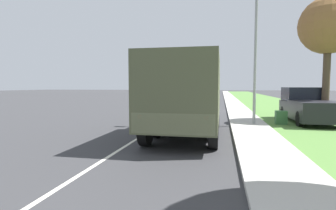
{
  "coord_description": "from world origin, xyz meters",
  "views": [
    {
      "loc": [
        3.12,
        2.68,
        2.01
      ],
      "look_at": [
        0.71,
        14.54,
        1.13
      ],
      "focal_mm": 28.0,
      "sensor_mm": 36.0,
      "label": 1
    }
  ],
  "objects_px": {
    "military_truck": "(187,94)",
    "car_fourth_ahead": "(214,91)",
    "car_third_ahead": "(195,93)",
    "lamp_post": "(252,33)",
    "pickup_truck": "(308,106)",
    "car_nearest_ahead": "(205,102)",
    "car_second_ahead": "(183,96)"
  },
  "relations": [
    {
      "from": "military_truck",
      "to": "car_fourth_ahead",
      "type": "xyz_separation_m",
      "value": [
        -0.34,
        50.58,
        -0.94
      ]
    },
    {
      "from": "car_third_ahead",
      "to": "military_truck",
      "type": "bearing_deg",
      "value": -84.84
    },
    {
      "from": "military_truck",
      "to": "car_third_ahead",
      "type": "relative_size",
      "value": 1.62
    },
    {
      "from": "car_third_ahead",
      "to": "lamp_post",
      "type": "relative_size",
      "value": 0.54
    },
    {
      "from": "car_third_ahead",
      "to": "pickup_truck",
      "type": "bearing_deg",
      "value": -73.36
    },
    {
      "from": "car_nearest_ahead",
      "to": "car_third_ahead",
      "type": "height_order",
      "value": "car_third_ahead"
    },
    {
      "from": "car_second_ahead",
      "to": "car_third_ahead",
      "type": "bearing_deg",
      "value": 90.23
    },
    {
      "from": "military_truck",
      "to": "car_fourth_ahead",
      "type": "height_order",
      "value": "military_truck"
    },
    {
      "from": "car_nearest_ahead",
      "to": "car_second_ahead",
      "type": "xyz_separation_m",
      "value": [
        -3.27,
        10.33,
        0.04
      ]
    },
    {
      "from": "pickup_truck",
      "to": "lamp_post",
      "type": "distance_m",
      "value": 5.4
    },
    {
      "from": "pickup_truck",
      "to": "lamp_post",
      "type": "height_order",
      "value": "lamp_post"
    },
    {
      "from": "car_fourth_ahead",
      "to": "pickup_truck",
      "type": "distance_m",
      "value": 45.64
    },
    {
      "from": "car_second_ahead",
      "to": "car_fourth_ahead",
      "type": "bearing_deg",
      "value": 84.23
    },
    {
      "from": "military_truck",
      "to": "car_fourth_ahead",
      "type": "relative_size",
      "value": 1.63
    },
    {
      "from": "car_second_ahead",
      "to": "pickup_truck",
      "type": "relative_size",
      "value": 0.8
    },
    {
      "from": "military_truck",
      "to": "lamp_post",
      "type": "distance_m",
      "value": 5.19
    },
    {
      "from": "car_fourth_ahead",
      "to": "lamp_post",
      "type": "relative_size",
      "value": 0.54
    },
    {
      "from": "car_nearest_ahead",
      "to": "car_fourth_ahead",
      "type": "relative_size",
      "value": 1.05
    },
    {
      "from": "car_fourth_ahead",
      "to": "car_nearest_ahead",
      "type": "bearing_deg",
      "value": -89.49
    },
    {
      "from": "car_third_ahead",
      "to": "lamp_post",
      "type": "xyz_separation_m",
      "value": [
        6.11,
        -33.58,
        3.87
      ]
    },
    {
      "from": "car_third_ahead",
      "to": "pickup_truck",
      "type": "relative_size",
      "value": 0.81
    },
    {
      "from": "car_fourth_ahead",
      "to": "military_truck",
      "type": "bearing_deg",
      "value": -89.61
    },
    {
      "from": "military_truck",
      "to": "car_third_ahead",
      "type": "xyz_separation_m",
      "value": [
        -3.33,
        36.86,
        -0.96
      ]
    },
    {
      "from": "car_nearest_ahead",
      "to": "pickup_truck",
      "type": "xyz_separation_m",
      "value": [
        6.07,
        -5.95,
        0.23
      ]
    },
    {
      "from": "lamp_post",
      "to": "car_third_ahead",
      "type": "bearing_deg",
      "value": 100.31
    },
    {
      "from": "car_fourth_ahead",
      "to": "pickup_truck",
      "type": "relative_size",
      "value": 0.81
    },
    {
      "from": "military_truck",
      "to": "lamp_post",
      "type": "xyz_separation_m",
      "value": [
        2.78,
        3.28,
        2.91
      ]
    },
    {
      "from": "military_truck",
      "to": "car_nearest_ahead",
      "type": "bearing_deg",
      "value": 89.95
    },
    {
      "from": "car_third_ahead",
      "to": "car_fourth_ahead",
      "type": "height_order",
      "value": "car_fourth_ahead"
    },
    {
      "from": "pickup_truck",
      "to": "lamp_post",
      "type": "relative_size",
      "value": 0.66
    },
    {
      "from": "car_fourth_ahead",
      "to": "car_third_ahead",
      "type": "bearing_deg",
      "value": -102.26
    },
    {
      "from": "car_nearest_ahead",
      "to": "car_second_ahead",
      "type": "distance_m",
      "value": 10.84
    }
  ]
}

